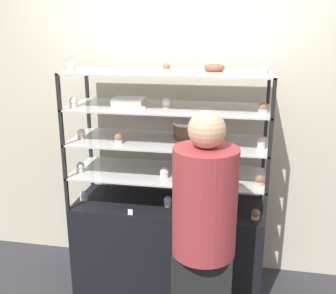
{
  "coord_description": "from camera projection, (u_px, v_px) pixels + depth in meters",
  "views": [
    {
      "loc": [
        0.51,
        -2.74,
        2.04
      ],
      "look_at": [
        0.0,
        0.0,
        1.19
      ],
      "focal_mm": 42.0,
      "sensor_mm": 36.0,
      "label": 1
    }
  ],
  "objects": [
    {
      "name": "ground_plane",
      "position": [
        168.0,
        284.0,
        3.26
      ],
      "size": [
        20.0,
        20.0,
        0.0
      ],
      "primitive_type": "plane",
      "color": "#2D2D33"
    },
    {
      "name": "back_wall",
      "position": [
        177.0,
        121.0,
        3.27
      ],
      "size": [
        8.0,
        0.05,
        2.6
      ],
      "color": "beige",
      "rests_on": "ground_plane"
    },
    {
      "name": "display_base",
      "position": [
        168.0,
        245.0,
        3.15
      ],
      "size": [
        1.45,
        0.53,
        0.74
      ],
      "color": "black",
      "rests_on": "ground_plane"
    },
    {
      "name": "display_riser_lower",
      "position": [
        168.0,
        174.0,
        2.98
      ],
      "size": [
        1.45,
        0.53,
        0.25
      ],
      "color": "black",
      "rests_on": "display_base"
    },
    {
      "name": "display_riser_middle",
      "position": [
        168.0,
        142.0,
        2.9
      ],
      "size": [
        1.45,
        0.53,
        0.25
      ],
      "color": "black",
      "rests_on": "display_riser_lower"
    },
    {
      "name": "display_riser_upper",
      "position": [
        168.0,
        108.0,
        2.83
      ],
      "size": [
        1.45,
        0.53,
        0.25
      ],
      "color": "black",
      "rests_on": "display_riser_middle"
    },
    {
      "name": "display_riser_top",
      "position": [
        168.0,
        73.0,
        2.76
      ],
      "size": [
        1.45,
        0.53,
        0.25
      ],
      "color": "black",
      "rests_on": "display_riser_upper"
    },
    {
      "name": "layer_cake_centerpiece",
      "position": [
        187.0,
        130.0,
        2.94
      ],
      "size": [
        0.21,
        0.21,
        0.13
      ],
      "color": "brown",
      "rests_on": "display_riser_middle"
    },
    {
      "name": "sheet_cake_frosted",
      "position": [
        129.0,
        102.0,
        2.85
      ],
      "size": [
        0.23,
        0.17,
        0.06
      ],
      "color": "beige",
      "rests_on": "display_riser_upper"
    },
    {
      "name": "cupcake_0",
      "position": [
        84.0,
        196.0,
        3.09
      ],
      "size": [
        0.06,
        0.06,
        0.08
      ],
      "color": "beige",
      "rests_on": "display_base"
    },
    {
      "name": "cupcake_1",
      "position": [
        168.0,
        201.0,
        2.99
      ],
      "size": [
        0.06,
        0.06,
        0.08
      ],
      "color": "#CCB28C",
      "rests_on": "display_base"
    },
    {
      "name": "cupcake_2",
      "position": [
        256.0,
        214.0,
        2.79
      ],
      "size": [
        0.06,
        0.06,
        0.08
      ],
      "color": "#CCB28C",
      "rests_on": "display_base"
    },
    {
      "name": "price_tag_0",
      "position": [
        130.0,
        212.0,
        2.85
      ],
      "size": [
        0.04,
        0.0,
        0.04
      ],
      "color": "white",
      "rests_on": "display_base"
    },
    {
      "name": "cupcake_3",
      "position": [
        80.0,
        167.0,
        2.98
      ],
      "size": [
        0.07,
        0.07,
        0.08
      ],
      "color": "beige",
      "rests_on": "display_riser_lower"
    },
    {
      "name": "cupcake_4",
      "position": [
        164.0,
        173.0,
        2.87
      ],
      "size": [
        0.07,
        0.07,
        0.08
      ],
      "color": "white",
      "rests_on": "display_riser_lower"
    },
    {
      "name": "cupcake_5",
      "position": [
        259.0,
        180.0,
        2.72
      ],
      "size": [
        0.07,
        0.07,
        0.08
      ],
      "color": "#CCB28C",
      "rests_on": "display_riser_lower"
    },
    {
      "name": "price_tag_1",
      "position": [
        183.0,
        183.0,
        2.71
      ],
      "size": [
        0.04,
        0.0,
        0.04
      ],
      "color": "white",
      "rests_on": "display_riser_lower"
    },
    {
      "name": "cupcake_6",
      "position": [
        81.0,
        134.0,
        2.94
      ],
      "size": [
        0.06,
        0.06,
        0.07
      ],
      "color": "#CCB28C",
      "rests_on": "display_riser_middle"
    },
    {
      "name": "cupcake_7",
      "position": [
        119.0,
        139.0,
        2.82
      ],
      "size": [
        0.06,
        0.06,
        0.07
      ],
      "color": "white",
      "rests_on": "display_riser_middle"
    },
    {
      "name": "cupcake_8",
      "position": [
        212.0,
        140.0,
        2.79
      ],
      "size": [
        0.06,
        0.06,
        0.07
      ],
      "color": "white",
      "rests_on": "display_riser_middle"
    },
    {
      "name": "cupcake_9",
      "position": [
        261.0,
        144.0,
        2.7
      ],
      "size": [
        0.06,
        0.06,
        0.07
      ],
      "color": "beige",
      "rests_on": "display_riser_middle"
    },
    {
      "name": "price_tag_2",
      "position": [
        202.0,
        149.0,
        2.61
      ],
      "size": [
        0.04,
        0.0,
        0.04
      ],
      "color": "white",
      "rests_on": "display_riser_middle"
    },
    {
      "name": "cupcake_10",
      "position": [
        73.0,
        102.0,
        2.81
      ],
      "size": [
        0.06,
        0.06,
        0.07
      ],
      "color": "beige",
      "rests_on": "display_riser_upper"
    },
    {
      "name": "cupcake_11",
      "position": [
        166.0,
        103.0,
        2.77
      ],
      "size": [
        0.06,
        0.06,
        0.07
      ],
      "color": "#CCB28C",
      "rests_on": "display_riser_upper"
    },
    {
      "name": "cupcake_12",
      "position": [
        263.0,
        108.0,
        2.61
      ],
      "size": [
        0.06,
        0.06,
        0.07
      ],
      "color": "white",
      "rests_on": "display_riser_upper"
    },
    {
      "name": "price_tag_3",
      "position": [
        143.0,
        110.0,
        2.61
      ],
      "size": [
        0.04,
        0.0,
        0.04
      ],
      "color": "white",
      "rests_on": "display_riser_upper"
    },
    {
      "name": "cupcake_13",
      "position": [
        71.0,
        66.0,
        2.78
      ],
      "size": [
        0.05,
        0.05,
        0.06
      ],
      "color": "#CCB28C",
      "rests_on": "display_riser_top"
    },
    {
      "name": "cupcake_14",
      "position": [
        167.0,
        68.0,
        2.66
      ],
      "size": [
        0.05,
        0.05,
        0.06
      ],
      "color": "white",
      "rests_on": "display_riser_top"
    },
    {
      "name": "cupcake_15",
      "position": [
        265.0,
        70.0,
        2.52
      ],
      "size": [
        0.05,
        0.05,
        0.06
      ],
      "color": "#CCB28C",
      "rests_on": "display_riser_top"
    },
    {
      "name": "price_tag_4",
      "position": [
        88.0,
        70.0,
        2.6
      ],
      "size": [
        0.04,
        0.0,
        0.04
      ],
      "color": "white",
      "rests_on": "display_riser_top"
    },
    {
      "name": "donut_glazed",
      "position": [
        214.0,
        68.0,
        2.76
      ],
      "size": [
        0.14,
        0.14,
        0.04
      ],
      "color": "brown",
      "rests_on": "display_riser_top"
    },
    {
      "name": "customer_figure",
      "position": [
        204.0,
        235.0,
        2.33
      ],
      "size": [
        0.38,
        0.38,
        1.61
      ],
      "color": "black",
      "rests_on": "ground_plane"
    }
  ]
}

